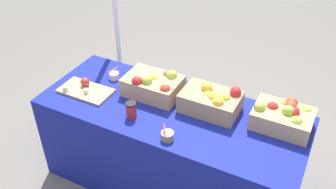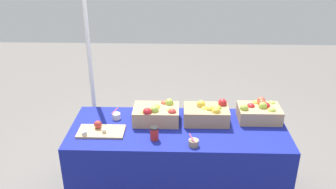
{
  "view_description": "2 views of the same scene",
  "coord_description": "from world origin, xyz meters",
  "px_view_note": "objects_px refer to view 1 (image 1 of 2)",
  "views": [
    {
      "loc": [
        0.92,
        -1.84,
        2.33
      ],
      "look_at": [
        -0.03,
        0.02,
        0.84
      ],
      "focal_mm": 39.6,
      "sensor_mm": 36.0,
      "label": 1
    },
    {
      "loc": [
        -0.01,
        -2.73,
        2.32
      ],
      "look_at": [
        -0.09,
        0.06,
        1.03
      ],
      "focal_mm": 38.21,
      "sensor_mm": 36.0,
      "label": 2
    }
  ],
  "objects_px": {
    "apple_crate_right": "(154,85)",
    "sample_bowl_mid": "(114,76)",
    "cutting_board_front": "(85,89)",
    "coffee_cup": "(131,110)",
    "tent_pole": "(116,13)",
    "apple_crate_left": "(283,116)",
    "apple_crate_middle": "(211,101)",
    "sample_bowl_near": "(167,136)"
  },
  "relations": [
    {
      "from": "sample_bowl_mid",
      "to": "coffee_cup",
      "type": "relative_size",
      "value": 0.84
    },
    {
      "from": "apple_crate_right",
      "to": "coffee_cup",
      "type": "xyz_separation_m",
      "value": [
        -0.01,
        -0.3,
        -0.02
      ]
    },
    {
      "from": "apple_crate_middle",
      "to": "cutting_board_front",
      "type": "xyz_separation_m",
      "value": [
        -0.92,
        -0.21,
        -0.06
      ]
    },
    {
      "from": "apple_crate_middle",
      "to": "tent_pole",
      "type": "xyz_separation_m",
      "value": [
        -1.17,
        0.6,
        0.19
      ]
    },
    {
      "from": "tent_pole",
      "to": "coffee_cup",
      "type": "bearing_deg",
      "value": -51.84
    },
    {
      "from": "apple_crate_right",
      "to": "cutting_board_front",
      "type": "xyz_separation_m",
      "value": [
        -0.48,
        -0.2,
        -0.06
      ]
    },
    {
      "from": "apple_crate_middle",
      "to": "coffee_cup",
      "type": "bearing_deg",
      "value": -145.17
    },
    {
      "from": "apple_crate_middle",
      "to": "apple_crate_right",
      "type": "xyz_separation_m",
      "value": [
        -0.45,
        -0.01,
        0.0
      ]
    },
    {
      "from": "sample_bowl_mid",
      "to": "apple_crate_right",
      "type": "bearing_deg",
      "value": -6.21
    },
    {
      "from": "sample_bowl_near",
      "to": "tent_pole",
      "type": "bearing_deg",
      "value": 136.03
    },
    {
      "from": "apple_crate_middle",
      "to": "apple_crate_right",
      "type": "height_order",
      "value": "apple_crate_middle"
    },
    {
      "from": "cutting_board_front",
      "to": "coffee_cup",
      "type": "bearing_deg",
      "value": -12.12
    },
    {
      "from": "apple_crate_middle",
      "to": "sample_bowl_mid",
      "type": "distance_m",
      "value": 0.83
    },
    {
      "from": "coffee_cup",
      "to": "apple_crate_middle",
      "type": "bearing_deg",
      "value": 34.83
    },
    {
      "from": "apple_crate_left",
      "to": "apple_crate_right",
      "type": "bearing_deg",
      "value": -175.6
    },
    {
      "from": "apple_crate_right",
      "to": "sample_bowl_near",
      "type": "bearing_deg",
      "value": -51.33
    },
    {
      "from": "apple_crate_right",
      "to": "coffee_cup",
      "type": "height_order",
      "value": "apple_crate_right"
    },
    {
      "from": "apple_crate_left",
      "to": "sample_bowl_near",
      "type": "bearing_deg",
      "value": -142.81
    },
    {
      "from": "cutting_board_front",
      "to": "apple_crate_right",
      "type": "bearing_deg",
      "value": 22.92
    },
    {
      "from": "cutting_board_front",
      "to": "coffee_cup",
      "type": "xyz_separation_m",
      "value": [
        0.47,
        -0.1,
        0.04
      ]
    },
    {
      "from": "apple_crate_left",
      "to": "cutting_board_front",
      "type": "relative_size",
      "value": 0.95
    },
    {
      "from": "apple_crate_left",
      "to": "coffee_cup",
      "type": "relative_size",
      "value": 3.26
    },
    {
      "from": "cutting_board_front",
      "to": "tent_pole",
      "type": "height_order",
      "value": "tent_pole"
    },
    {
      "from": "coffee_cup",
      "to": "apple_crate_left",
      "type": "bearing_deg",
      "value": 21.9
    },
    {
      "from": "apple_crate_left",
      "to": "cutting_board_front",
      "type": "height_order",
      "value": "apple_crate_left"
    },
    {
      "from": "coffee_cup",
      "to": "apple_crate_right",
      "type": "bearing_deg",
      "value": 88.61
    },
    {
      "from": "coffee_cup",
      "to": "tent_pole",
      "type": "bearing_deg",
      "value": 128.16
    },
    {
      "from": "apple_crate_right",
      "to": "coffee_cup",
      "type": "bearing_deg",
      "value": -91.39
    },
    {
      "from": "apple_crate_middle",
      "to": "sample_bowl_near",
      "type": "bearing_deg",
      "value": -108.21
    },
    {
      "from": "apple_crate_middle",
      "to": "apple_crate_right",
      "type": "distance_m",
      "value": 0.45
    },
    {
      "from": "tent_pole",
      "to": "apple_crate_left",
      "type": "bearing_deg",
      "value": -18.11
    },
    {
      "from": "cutting_board_front",
      "to": "apple_crate_left",
      "type": "bearing_deg",
      "value": 11.03
    },
    {
      "from": "cutting_board_front",
      "to": "sample_bowl_mid",
      "type": "bearing_deg",
      "value": 68.14
    },
    {
      "from": "coffee_cup",
      "to": "tent_pole",
      "type": "distance_m",
      "value": 1.18
    },
    {
      "from": "apple_crate_right",
      "to": "sample_bowl_near",
      "type": "height_order",
      "value": "apple_crate_right"
    },
    {
      "from": "apple_crate_right",
      "to": "apple_crate_middle",
      "type": "bearing_deg",
      "value": 1.64
    },
    {
      "from": "apple_crate_right",
      "to": "sample_bowl_mid",
      "type": "distance_m",
      "value": 0.39
    },
    {
      "from": "cutting_board_front",
      "to": "tent_pole",
      "type": "xyz_separation_m",
      "value": [
        -0.25,
        0.81,
        0.25
      ]
    },
    {
      "from": "apple_crate_middle",
      "to": "coffee_cup",
      "type": "distance_m",
      "value": 0.55
    },
    {
      "from": "apple_crate_right",
      "to": "coffee_cup",
      "type": "relative_size",
      "value": 3.5
    },
    {
      "from": "sample_bowl_near",
      "to": "coffee_cup",
      "type": "height_order",
      "value": "coffee_cup"
    },
    {
      "from": "coffee_cup",
      "to": "tent_pole",
      "type": "xyz_separation_m",
      "value": [
        -0.72,
        0.91,
        0.21
      ]
    }
  ]
}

